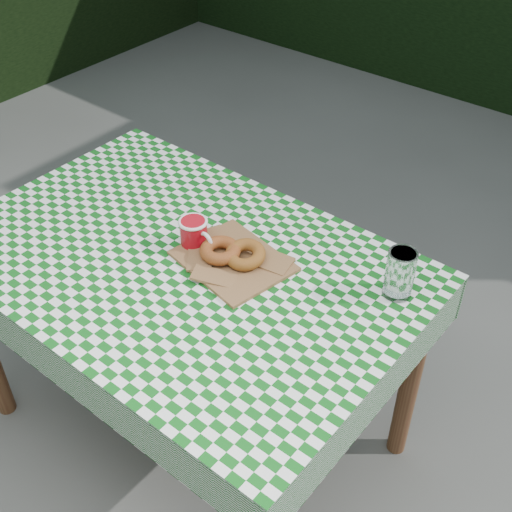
{
  "coord_description": "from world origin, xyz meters",
  "views": [
    {
      "loc": [
        0.86,
        -1.05,
        1.91
      ],
      "look_at": [
        -0.0,
        0.03,
        0.79
      ],
      "focal_mm": 46.45,
      "sensor_mm": 36.0,
      "label": 1
    }
  ],
  "objects_px": {
    "drinking_glass": "(400,274)",
    "table": "(190,353)",
    "paper_bag": "(233,260)",
    "coffee_mug": "(194,233)"
  },
  "relations": [
    {
      "from": "coffee_mug",
      "to": "drinking_glass",
      "type": "relative_size",
      "value": 1.13
    },
    {
      "from": "drinking_glass",
      "to": "table",
      "type": "bearing_deg",
      "value": -155.35
    },
    {
      "from": "drinking_glass",
      "to": "paper_bag",
      "type": "bearing_deg",
      "value": -158.07
    },
    {
      "from": "table",
      "to": "coffee_mug",
      "type": "bearing_deg",
      "value": 99.94
    },
    {
      "from": "coffee_mug",
      "to": "drinking_glass",
      "type": "distance_m",
      "value": 0.57
    },
    {
      "from": "coffee_mug",
      "to": "drinking_glass",
      "type": "bearing_deg",
      "value": 23.16
    },
    {
      "from": "paper_bag",
      "to": "table",
      "type": "bearing_deg",
      "value": -147.0
    },
    {
      "from": "paper_bag",
      "to": "coffee_mug",
      "type": "relative_size",
      "value": 1.93
    },
    {
      "from": "coffee_mug",
      "to": "paper_bag",
      "type": "bearing_deg",
      "value": 9.63
    },
    {
      "from": "table",
      "to": "paper_bag",
      "type": "distance_m",
      "value": 0.42
    }
  ]
}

